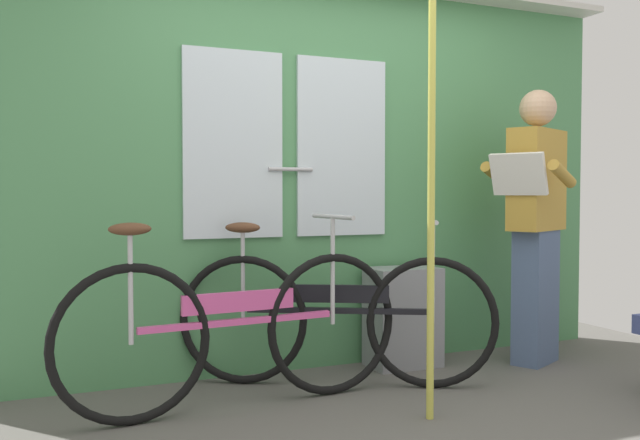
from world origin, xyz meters
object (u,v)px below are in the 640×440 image
bicycle_near_door (238,329)px  passenger_reading_newspaper (536,219)px  handrail_pole (431,173)px  trash_bin_by_wall (403,317)px  bicycle_leaning_behind (335,317)px

bicycle_near_door → passenger_reading_newspaper: bearing=0.0°
handrail_pole → bicycle_near_door: bearing=147.5°
passenger_reading_newspaper → trash_bin_by_wall: (-0.81, 0.27, -0.61)m
bicycle_near_door → handrail_pole: handrail_pole is taller
bicycle_leaning_behind → trash_bin_by_wall: (0.58, 0.24, -0.08)m
passenger_reading_newspaper → handrail_pole: handrail_pole is taller
bicycle_near_door → trash_bin_by_wall: 1.28m
bicycle_near_door → trash_bin_by_wall: size_ratio=2.95×
trash_bin_by_wall → handrail_pole: bearing=-112.8°
bicycle_near_door → passenger_reading_newspaper: passenger_reading_newspaper is taller
bicycle_near_door → bicycle_leaning_behind: (0.62, 0.18, -0.01)m
bicycle_leaning_behind → handrail_pole: bearing=-47.1°
bicycle_leaning_behind → handrail_pole: handrail_pole is taller
passenger_reading_newspaper → handrail_pole: (-1.21, -0.67, 0.26)m
passenger_reading_newspaper → bicycle_leaning_behind: bearing=-27.5°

